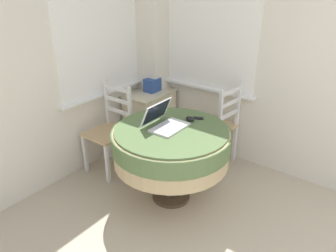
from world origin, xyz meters
TOP-DOWN VIEW (x-y plane):
  - corner_room_shell at (1.10, 2.10)m, footprint 4.15×5.19m
  - round_dining_table at (0.82, 2.23)m, footprint 1.06×1.06m
  - laptop at (0.83, 2.30)m, footprint 0.35×0.31m
  - computer_mouse at (1.06, 2.19)m, footprint 0.06×0.09m
  - cell_phone at (1.15, 2.16)m, footprint 0.09×0.11m
  - dining_chair_near_back_window at (0.87, 3.07)m, footprint 0.42×0.39m
  - dining_chair_near_right_window at (1.65, 2.22)m, footprint 0.43×0.45m
  - corner_cabinet at (1.56, 3.10)m, footprint 0.60×0.41m
  - storage_box at (1.61, 3.10)m, footprint 0.18×0.14m

SIDE VIEW (x-z plane):
  - corner_cabinet at x=1.56m, z-range 0.00..0.67m
  - dining_chair_near_back_window at x=0.87m, z-range -0.02..0.91m
  - dining_chair_near_right_window at x=1.65m, z-range -0.02..0.91m
  - round_dining_table at x=0.82m, z-range 0.22..0.94m
  - cell_phone at x=1.15m, z-range 0.73..0.74m
  - computer_mouse at x=1.06m, z-range 0.73..0.77m
  - storage_box at x=1.61m, z-range 0.67..0.83m
  - laptop at x=0.83m, z-range 0.67..0.88m
  - corner_room_shell at x=1.10m, z-range 0.00..2.55m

